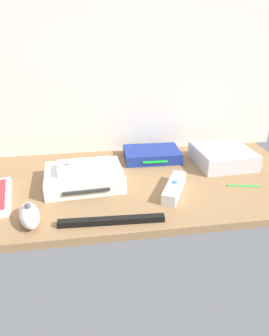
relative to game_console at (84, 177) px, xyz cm
name	(u,v)px	position (x,y,z in cm)	size (l,w,h in cm)	color
ground_plane	(134,184)	(14.13, 0.16, -3.20)	(100.00, 48.00, 2.00)	#936D47
back_wall	(123,55)	(14.13, 24.76, 29.80)	(110.00, 1.20, 64.00)	silver
game_console	(84,177)	(0.00, 0.00, 0.00)	(21.95, 17.49, 4.40)	white
mini_computer	(223,156)	(43.75, 7.60, 0.44)	(17.65, 17.65, 5.30)	silver
network_router	(152,154)	(22.19, 14.59, -0.50)	(18.35, 12.78, 3.40)	navy
remote_wand	(174,188)	(23.51, -8.35, -0.69)	(10.04, 14.79, 3.40)	white
remote_nunchuk	(29,215)	(-12.28, -16.55, -0.16)	(6.88, 10.81, 5.10)	white
remote_classic_pad	(84,167)	(0.22, 0.06, 3.21)	(14.82, 8.79, 2.40)	white
sensor_bar	(112,221)	(5.85, -19.64, -1.50)	(24.00, 1.80, 1.40)	black
stylus_pen	(244,185)	(43.66, -7.88, -1.85)	(0.70, 0.70, 9.00)	green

